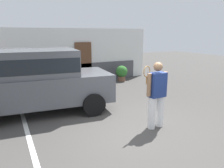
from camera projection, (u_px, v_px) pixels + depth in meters
The scene contains 6 objects.
ground_plane at pixel (140, 130), 5.87m from camera, with size 40.00×40.00×0.00m, color #423F3D.
parking_stripe_0 at pixel (26, 128), 5.97m from camera, with size 0.12×4.40×0.01m, color silver.
house_frontage at pixel (69, 57), 11.34m from camera, with size 9.14×0.40×2.81m.
parked_suv at pixel (35, 78), 6.92m from camera, with size 4.76×2.52×2.05m.
tennis_player_man at pixel (157, 94), 5.84m from camera, with size 0.81×0.31×1.82m.
potted_plant_by_porch at pixel (122, 72), 11.86m from camera, with size 0.63×0.63×0.84m.
Camera 1 is at (-3.13, -4.51, 2.54)m, focal length 34.79 mm.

